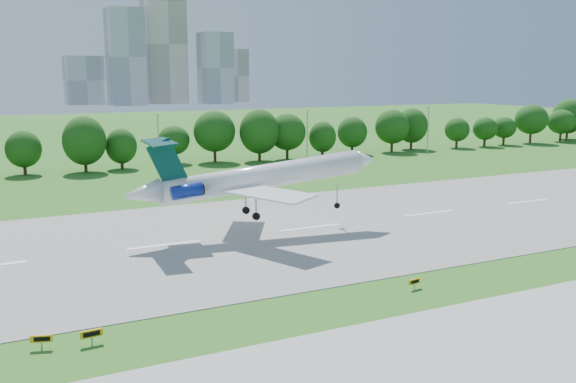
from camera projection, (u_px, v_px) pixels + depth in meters
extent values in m
plane|color=#2B6B1C|center=(244.00, 314.00, 55.34)|extent=(600.00, 600.00, 0.00)
cube|color=gray|center=(164.00, 245.00, 77.35)|extent=(400.00, 45.00, 0.08)
cylinder|color=#382314|center=(169.00, 157.00, 144.79)|extent=(0.70, 0.70, 3.60)
sphere|color=#134310|center=(169.00, 138.00, 143.99)|extent=(8.40, 8.40, 8.40)
cylinder|color=#382314|center=(323.00, 148.00, 162.31)|extent=(0.70, 0.70, 3.60)
sphere|color=#134310|center=(323.00, 131.00, 161.51)|extent=(8.40, 8.40, 8.40)
cylinder|color=#382314|center=(447.00, 141.00, 179.83)|extent=(0.70, 0.70, 3.60)
sphere|color=#134310|center=(448.00, 125.00, 179.03)|extent=(8.40, 8.40, 8.40)
cylinder|color=#382314|center=(549.00, 135.00, 197.35)|extent=(0.70, 0.70, 3.60)
sphere|color=#134310|center=(550.00, 121.00, 196.56)|extent=(8.40, 8.40, 8.40)
cylinder|color=gray|center=(159.00, 144.00, 133.03)|extent=(0.24, 0.24, 12.00)
cube|color=gray|center=(158.00, 115.00, 131.92)|extent=(0.90, 0.25, 0.18)
cylinder|color=gray|center=(307.00, 137.00, 148.36)|extent=(0.24, 0.24, 12.00)
cube|color=gray|center=(307.00, 111.00, 147.26)|extent=(0.90, 0.25, 0.18)
cylinder|color=gray|center=(428.00, 131.00, 163.69)|extent=(0.24, 0.24, 12.00)
cube|color=gray|center=(429.00, 107.00, 162.59)|extent=(0.90, 0.25, 0.18)
cube|color=#B2B2B7|center=(126.00, 57.00, 417.18)|extent=(22.00, 22.00, 62.00)
cube|color=beige|center=(164.00, 45.00, 441.90)|extent=(26.00, 26.00, 80.00)
cube|color=#B2B2B7|center=(215.00, 68.00, 440.33)|extent=(20.00, 20.00, 48.00)
cube|color=beige|center=(233.00, 76.00, 473.33)|extent=(18.00, 18.00, 38.00)
cube|color=#B2B2B7|center=(84.00, 80.00, 431.84)|extent=(24.00, 24.00, 32.00)
cylinder|color=white|center=(264.00, 177.00, 81.78)|extent=(26.77, 4.76, 5.60)
cone|color=white|center=(364.00, 160.00, 87.12)|extent=(3.29, 3.28, 3.34)
cone|color=white|center=(143.00, 194.00, 76.12)|extent=(4.69, 3.36, 3.48)
cube|color=white|center=(270.00, 194.00, 75.76)|extent=(8.29, 12.28, 0.64)
cube|color=white|center=(237.00, 178.00, 86.95)|extent=(9.36, 12.18, 0.64)
cube|color=#053A38|center=(167.00, 163.00, 76.61)|extent=(4.88, 0.75, 6.05)
cube|color=#053A38|center=(159.00, 142.00, 75.83)|extent=(3.35, 8.54, 0.46)
cylinder|color=navy|center=(187.00, 191.00, 75.79)|extent=(3.95, 1.91, 2.02)
cylinder|color=navy|center=(178.00, 185.00, 79.95)|extent=(3.95, 1.91, 2.02)
cylinder|color=gray|center=(337.00, 194.00, 86.38)|extent=(0.18, 0.18, 3.09)
cylinder|color=black|center=(337.00, 206.00, 86.66)|extent=(0.81, 0.31, 0.79)
cylinder|color=gray|center=(256.00, 204.00, 79.91)|extent=(0.21, 0.21, 3.09)
cylinder|color=black|center=(256.00, 216.00, 80.18)|extent=(0.99, 0.46, 0.97)
cylinder|color=gray|center=(246.00, 199.00, 83.42)|extent=(0.21, 0.21, 3.09)
cylinder|color=black|center=(246.00, 210.00, 83.70)|extent=(0.99, 0.46, 0.97)
cube|color=gray|center=(42.00, 345.00, 48.19)|extent=(0.13, 0.13, 0.70)
cube|color=#DDA20B|center=(41.00, 339.00, 48.10)|extent=(1.58, 0.66, 0.55)
cube|color=black|center=(41.00, 339.00, 47.99)|extent=(1.15, 0.39, 0.35)
cube|color=gray|center=(92.00, 340.00, 49.01)|extent=(0.11, 0.11, 0.75)
cube|color=#DDA20B|center=(92.00, 333.00, 48.92)|extent=(1.72, 0.32, 0.59)
cube|color=black|center=(92.00, 334.00, 48.82)|extent=(1.28, 0.12, 0.37)
cube|color=gray|center=(414.00, 286.00, 61.73)|extent=(0.10, 0.10, 0.62)
cube|color=#DDA20B|center=(414.00, 281.00, 61.65)|extent=(1.43, 0.37, 0.49)
cube|color=black|center=(415.00, 282.00, 61.57)|extent=(1.06, 0.18, 0.31)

